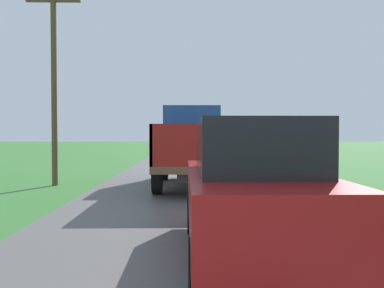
{
  "coord_description": "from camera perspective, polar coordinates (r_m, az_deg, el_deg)",
  "views": [
    {
      "loc": [
        -0.2,
        -0.27,
        1.79
      ],
      "look_at": [
        0.07,
        15.65,
        1.4
      ],
      "focal_mm": 33.82,
      "sensor_mm": 36.0,
      "label": 1
    }
  ],
  "objects": [
    {
      "name": "banana_truck_near",
      "position": [
        12.92,
        -0.02,
        -0.04
      ],
      "size": [
        2.38,
        5.82,
        2.8
      ],
      "color": "#2D2D30",
      "rests_on": "road_surface"
    },
    {
      "name": "following_car",
      "position": [
        5.09,
        9.23,
        -6.75
      ],
      "size": [
        1.74,
        4.1,
        1.92
      ],
      "color": "maroon",
      "rests_on": "road_surface"
    },
    {
      "name": "utility_pole_roadside",
      "position": [
        13.86,
        -20.93,
        9.43
      ],
      "size": [
        1.91,
        0.2,
        6.94
      ],
      "color": "brown",
      "rests_on": "ground"
    }
  ]
}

